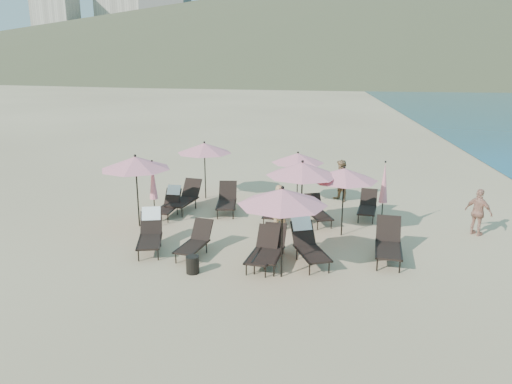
# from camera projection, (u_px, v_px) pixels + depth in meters

# --- Properties ---
(ground) EXTENTS (800.00, 800.00, 0.00)m
(ground) POSITION_uv_depth(u_px,v_px,m) (290.00, 264.00, 13.78)
(ground) COLOR #D6BA8C
(ground) RESTS_ON ground
(volcanic_headland) EXTENTS (690.00, 690.00, 55.00)m
(volcanic_headland) POSITION_uv_depth(u_px,v_px,m) (430.00, 20.00, 290.80)
(volcanic_headland) COLOR brown
(volcanic_headland) RESTS_ON ground
(hotel_skyline) EXTENTS (109.00, 82.00, 55.00)m
(hotel_skyline) POSITION_uv_depth(u_px,v_px,m) (138.00, 22.00, 276.74)
(hotel_skyline) COLOR beige
(hotel_skyline) RESTS_ON ground
(lounger_0) EXTENTS (1.01, 1.88, 1.11)m
(lounger_0) POSITION_uv_depth(u_px,v_px,m) (150.00, 232.00, 14.77)
(lounger_0) COLOR black
(lounger_0) RESTS_ON ground
(lounger_1) EXTENTS (0.94, 1.66, 0.90)m
(lounger_1) POSITION_uv_depth(u_px,v_px,m) (195.00, 241.00, 14.35)
(lounger_1) COLOR black
(lounger_1) RESTS_ON ground
(lounger_2) EXTENTS (0.91, 1.74, 0.95)m
(lounger_2) POSITION_uv_depth(u_px,v_px,m) (263.00, 250.00, 13.64)
(lounger_2) COLOR black
(lounger_2) RESTS_ON ground
(lounger_3) EXTENTS (0.88, 1.76, 0.97)m
(lounger_3) POSITION_uv_depth(u_px,v_px,m) (271.00, 248.00, 13.72)
(lounger_3) COLOR black
(lounger_3) RESTS_ON ground
(lounger_4) EXTENTS (1.19, 1.90, 1.12)m
(lounger_4) POSITION_uv_depth(u_px,v_px,m) (308.00, 243.00, 13.88)
(lounger_4) COLOR black
(lounger_4) RESTS_ON ground
(lounger_5) EXTENTS (0.94, 1.93, 1.07)m
(lounger_5) POSITION_uv_depth(u_px,v_px,m) (388.00, 243.00, 14.00)
(lounger_5) COLOR black
(lounger_5) RESTS_ON ground
(lounger_6) EXTENTS (0.73, 1.63, 0.99)m
(lounger_6) POSITION_uv_depth(u_px,v_px,m) (169.00, 203.00, 17.93)
(lounger_6) COLOR black
(lounger_6) RESTS_ON ground
(lounger_7) EXTENTS (1.08, 1.93, 1.05)m
(lounger_7) POSITION_uv_depth(u_px,v_px,m) (185.00, 197.00, 18.57)
(lounger_7) COLOR black
(lounger_7) RESTS_ON ground
(lounger_8) EXTENTS (0.81, 1.81, 1.01)m
(lounger_8) POSITION_uv_depth(u_px,v_px,m) (227.00, 200.00, 18.31)
(lounger_8) COLOR black
(lounger_8) RESTS_ON ground
(lounger_9) EXTENTS (0.74, 1.58, 0.88)m
(lounger_9) POSITION_uv_depth(u_px,v_px,m) (274.00, 209.00, 17.37)
(lounger_9) COLOR black
(lounger_9) RESTS_ON ground
(lounger_10) EXTENTS (1.02, 1.64, 0.88)m
(lounger_10) POSITION_uv_depth(u_px,v_px,m) (318.00, 211.00, 17.17)
(lounger_10) COLOR black
(lounger_10) RESTS_ON ground
(lounger_11) EXTENTS (0.87, 1.65, 0.90)m
(lounger_11) POSITION_uv_depth(u_px,v_px,m) (367.00, 206.00, 17.73)
(lounger_11) COLOR black
(lounger_11) RESTS_ON ground
(umbrella_open_0) EXTENTS (2.30, 2.30, 2.48)m
(umbrella_open_0) POSITION_uv_depth(u_px,v_px,m) (135.00, 163.00, 16.33)
(umbrella_open_0) COLOR black
(umbrella_open_0) RESTS_ON ground
(umbrella_open_1) EXTENTS (2.29, 2.29, 2.46)m
(umbrella_open_1) POSITION_uv_depth(u_px,v_px,m) (302.00, 169.00, 15.49)
(umbrella_open_1) COLOR black
(umbrella_open_1) RESTS_ON ground
(umbrella_open_2) EXTENTS (2.12, 2.12, 2.28)m
(umbrella_open_2) POSITION_uv_depth(u_px,v_px,m) (344.00, 174.00, 15.51)
(umbrella_open_2) COLOR black
(umbrella_open_2) RESTS_ON ground
(umbrella_open_3) EXTENTS (2.17, 2.17, 2.34)m
(umbrella_open_3) POSITION_uv_depth(u_px,v_px,m) (204.00, 148.00, 19.70)
(umbrella_open_3) COLOR black
(umbrella_open_3) RESTS_ON ground
(umbrella_open_4) EXTENTS (1.98, 1.98, 2.14)m
(umbrella_open_4) POSITION_uv_depth(u_px,v_px,m) (298.00, 158.00, 18.68)
(umbrella_open_4) COLOR black
(umbrella_open_4) RESTS_ON ground
(umbrella_open_5) EXTENTS (2.28, 2.28, 2.45)m
(umbrella_open_5) POSITION_uv_depth(u_px,v_px,m) (282.00, 197.00, 12.45)
(umbrella_open_5) COLOR black
(umbrella_open_5) RESTS_ON ground
(umbrella_closed_0) EXTENTS (0.28, 0.28, 2.38)m
(umbrella_closed_0) POSITION_uv_depth(u_px,v_px,m) (384.00, 183.00, 15.90)
(umbrella_closed_0) COLOR black
(umbrella_closed_0) RESTS_ON ground
(umbrella_closed_1) EXTENTS (0.27, 0.27, 2.31)m
(umbrella_closed_1) POSITION_uv_depth(u_px,v_px,m) (153.00, 181.00, 16.41)
(umbrella_closed_1) COLOR black
(umbrella_closed_1) RESTS_ON ground
(side_table_0) EXTENTS (0.35, 0.35, 0.47)m
(side_table_0) POSITION_uv_depth(u_px,v_px,m) (193.00, 265.00, 13.19)
(side_table_0) COLOR black
(side_table_0) RESTS_ON ground
(side_table_1) EXTENTS (0.39, 0.39, 0.48)m
(side_table_1) POSITION_uv_depth(u_px,v_px,m) (277.00, 245.00, 14.53)
(side_table_1) COLOR black
(side_table_1) RESTS_ON ground
(beachgoer_a) EXTENTS (0.68, 0.59, 1.56)m
(beachgoer_a) POSITION_uv_depth(u_px,v_px,m) (280.00, 209.00, 16.21)
(beachgoer_a) COLOR tan
(beachgoer_a) RESTS_ON ground
(beachgoer_b) EXTENTS (0.99, 1.02, 1.65)m
(beachgoer_b) POSITION_uv_depth(u_px,v_px,m) (341.00, 181.00, 19.65)
(beachgoer_b) COLOR #98744E
(beachgoer_b) RESTS_ON ground
(beachgoer_c) EXTENTS (0.89, 0.90, 1.53)m
(beachgoer_c) POSITION_uv_depth(u_px,v_px,m) (479.00, 212.00, 15.88)
(beachgoer_c) COLOR tan
(beachgoer_c) RESTS_ON ground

